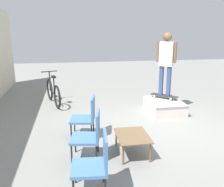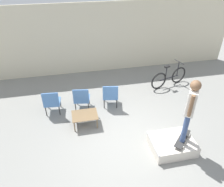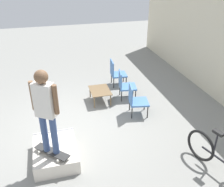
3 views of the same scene
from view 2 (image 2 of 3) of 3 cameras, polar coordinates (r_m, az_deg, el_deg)
name	(u,v)px [view 2 (image 2 of 3)]	position (r m, az deg, el deg)	size (l,w,h in m)	color
ground_plane	(126,142)	(6.54, 3.66, -12.47)	(24.00, 24.00, 0.00)	gray
house_wall_back	(100,39)	(9.57, -3.20, 14.07)	(12.00, 0.06, 3.00)	beige
skate_ramp_box	(172,144)	(6.46, 15.40, -12.67)	(1.19, 0.93, 0.35)	silver
skateboard_on_ramp	(182,138)	(6.34, 17.93, -11.11)	(0.72, 0.72, 0.07)	#2D2D2D
person_skater	(190,107)	(5.66, 19.81, -3.25)	(0.38, 0.49, 1.80)	#384C7A
coffee_table	(85,116)	(6.91, -7.13, -5.82)	(0.80, 0.60, 0.39)	brown
patio_chair_left	(52,101)	(7.50, -15.45, -2.00)	(0.56, 0.56, 0.91)	black
patio_chair_center	(82,98)	(7.46, -7.94, -1.15)	(0.60, 0.60, 0.91)	black
patio_chair_right	(110,95)	(7.56, -0.43, -0.29)	(0.61, 0.61, 0.91)	black
bicycle	(169,77)	(9.10, 14.67, 4.09)	(1.69, 0.64, 0.99)	black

